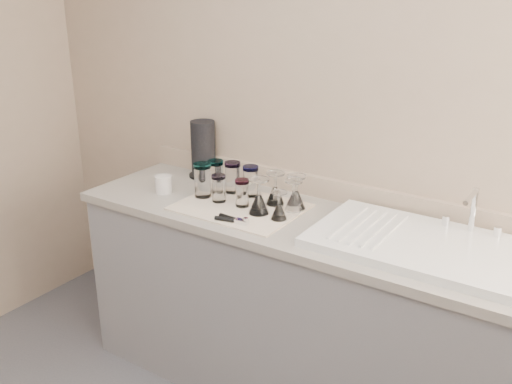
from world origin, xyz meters
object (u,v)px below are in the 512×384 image
Objects in this scene: tumbler_lavender at (242,193)px; tumbler_purple at (251,181)px; tumbler_blue at (219,188)px; goblet_back_right at (296,197)px; tumbler_teal at (216,175)px; goblet_extra at (293,200)px; paper_towel_roll at (203,150)px; tumbler_magenta at (203,180)px; goblet_front_right at (279,210)px; sink_unit at (420,244)px; goblet_back_left at (275,193)px; goblet_front_left at (259,202)px; tumbler_cyan at (233,177)px; white_mug at (163,184)px; can_opener at (232,220)px.

tumbler_purple is at bearing 107.77° from tumbler_lavender.
goblet_back_right is at bearing 19.74° from tumbler_blue.
tumbler_teal reaches higher than goblet_extra.
tumbler_purple is at bearing -17.98° from paper_towel_roll.
tumbler_magenta is (-0.00, -0.10, 0.01)m from tumbler_teal.
tumbler_blue is 0.41m from paper_towel_roll.
tumbler_purple is at bearing 60.29° from tumbler_blue.
goblet_back_right reaches higher than goblet_front_right.
sink_unit reaches higher than goblet_back_left.
tumbler_lavender is 0.79× the size of goblet_front_left.
goblet_back_right reaches higher than goblet_back_left.
white_mug is at bearing -150.00° from tumbler_cyan.
goblet_back_right reaches higher than tumbler_blue.
tumbler_blue is at bearing -174.50° from tumbler_lavender.
goblet_front_left is (-0.11, -0.14, 0.00)m from goblet_back_right.
tumbler_cyan is at bearing 56.18° from tumbler_magenta.
sink_unit reaches higher than white_mug.
goblet_front_right is (0.00, -0.15, -0.01)m from goblet_back_right.
can_opener is at bearing -118.03° from goblet_back_right.
tumbler_magenta is 1.29× the size of tumbler_lavender.
tumbler_blue is 0.36m from goblet_back_right.
goblet_back_right is 1.27× the size of white_mug.
goblet_back_left is (0.11, 0.11, -0.01)m from tumbler_lavender.
tumbler_lavender reaches higher than white_mug.
white_mug is at bearing -155.96° from tumbler_purple.
tumbler_magenta reaches higher than goblet_front_right.
goblet_back_right is 1.11× the size of goblet_extra.
white_mug reaches higher than can_opener.
tumbler_blue is at bearing -6.09° from tumbler_magenta.
goblet_back_left reaches higher than goblet_extra.
tumbler_magenta is 0.10m from tumbler_blue.
tumbler_teal reaches higher than white_mug.
tumbler_lavender is at bearing -158.44° from goblet_extra.
tumbler_magenta is 0.45m from goblet_extra.
white_mug is at bearing -168.65° from goblet_extra.
tumbler_magenta reaches higher than goblet_extra.
goblet_front_left reaches higher than goblet_front_right.
white_mug is (-0.39, -0.18, -0.04)m from tumbler_purple.
tumbler_cyan is 1.03× the size of tumbler_purple.
paper_towel_roll is at bearing 162.02° from tumbler_purple.
tumbler_purple is at bearing 173.53° from sink_unit.
tumbler_blue is 0.80× the size of goblet_front_left.
goblet_front_right is at bearing 0.85° from white_mug.
goblet_extra is (0.34, 0.10, -0.02)m from tumbler_blue.
white_mug is (-0.55, -0.02, -0.02)m from goblet_front_left.
tumbler_magenta is 1.31× the size of goblet_front_right.
white_mug is at bearing -173.89° from tumbler_blue.
tumbler_lavender is (0.14, -0.12, -0.01)m from tumbler_cyan.
can_opener is at bearing -39.78° from tumbler_blue.
goblet_extra reaches higher than tumbler_lavender.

